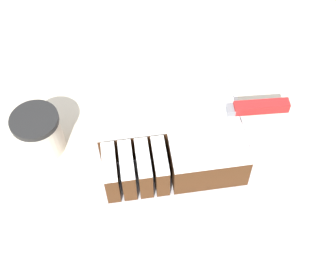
# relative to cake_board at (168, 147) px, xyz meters

# --- Properties ---
(ground_plane) EXTENTS (8.00, 8.00, 0.00)m
(ground_plane) POSITION_rel_cake_board_xyz_m (0.07, 0.10, -0.89)
(ground_plane) COLOR #7F705B
(countertop) EXTENTS (1.40, 1.10, 0.89)m
(countertop) POSITION_rel_cake_board_xyz_m (0.07, 0.10, -0.45)
(countertop) COLOR beige
(countertop) RESTS_ON ground_plane
(cake_board) EXTENTS (0.35, 0.30, 0.01)m
(cake_board) POSITION_rel_cake_board_xyz_m (0.00, 0.00, 0.00)
(cake_board) COLOR silver
(cake_board) RESTS_ON countertop
(cake) EXTENTS (0.28, 0.23, 0.08)m
(cake) POSITION_rel_cake_board_xyz_m (0.00, 0.00, 0.05)
(cake) COLOR #472814
(cake) RESTS_ON cake_board
(knife) EXTENTS (0.35, 0.04, 0.02)m
(knife) POSITION_rel_cake_board_xyz_m (0.15, 0.00, 0.10)
(knife) COLOR silver
(knife) RESTS_ON cake
(coffee_cup) EXTENTS (0.10, 0.10, 0.10)m
(coffee_cup) POSITION_rel_cake_board_xyz_m (-0.26, 0.04, 0.05)
(coffee_cup) COLOR beige
(coffee_cup) RESTS_ON countertop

